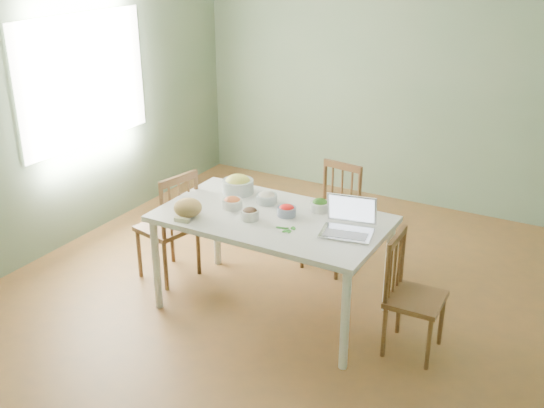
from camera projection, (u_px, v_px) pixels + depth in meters
The scene contains 20 objects.
floor at pixel (306, 304), 5.21m from camera, with size 5.00×5.00×0.00m, color brown.
wall_back at pixel (417, 80), 6.69m from camera, with size 5.00×0.00×2.70m, color gray.
wall_front at pixel (43, 305), 2.67m from camera, with size 5.00×0.00×2.70m, color gray.
wall_left at pixel (61, 103), 5.81m from camera, with size 0.00×5.00×2.70m, color gray.
window_left at pixel (84, 80), 5.98m from camera, with size 0.04×1.60×1.20m, color white.
dining_table at pixel (272, 264), 5.00m from camera, with size 1.71×0.96×0.80m, color white, non-canonical shape.
chair_far at pixel (330, 219), 5.62m from camera, with size 0.41×0.39×0.93m, color #523920, non-canonical shape.
chair_left at pixel (167, 225), 5.46m from camera, with size 0.43×0.41×0.97m, color #523920, non-canonical shape.
chair_right at pixel (416, 297), 4.47m from camera, with size 0.39×0.37×0.88m, color #523920, non-canonical shape.
bread_boule at pixel (188, 208), 4.82m from camera, with size 0.21×0.21×0.14m, color tan.
butter_stick at pixel (182, 220), 4.74m from camera, with size 0.12×0.03×0.03m, color beige.
bowl_squash at pixel (238, 184), 5.25m from camera, with size 0.25×0.25×0.15m, color yellow, non-canonical shape.
bowl_carrot at pixel (232, 203), 4.97m from camera, with size 0.16×0.16×0.09m, color orange, non-canonical shape.
bowl_onion at pixel (267, 197), 5.07m from camera, with size 0.17×0.17×0.09m, color beige, non-canonical shape.
bowl_mushroom at pixel (250, 214), 4.78m from camera, with size 0.13×0.13×0.09m, color black, non-canonical shape.
bowl_redpep at pixel (287, 210), 4.84m from camera, with size 0.14×0.14×0.08m, color red, non-canonical shape.
bowl_broccoli at pixel (320, 205), 4.92m from camera, with size 0.15×0.15×0.09m, color #265A1D, non-canonical shape.
flatbread at pixel (329, 206), 5.00m from camera, with size 0.20×0.20×0.02m, color #D0BD8B.
basil_bunch at pixel (285, 228), 4.63m from camera, with size 0.17×0.17×0.02m, color #176412, non-canonical shape.
laptop at pixel (347, 218), 4.50m from camera, with size 0.36×0.31×0.25m, color silver, non-canonical shape.
Camera 1 is at (1.95, -4.04, 2.78)m, focal length 42.69 mm.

